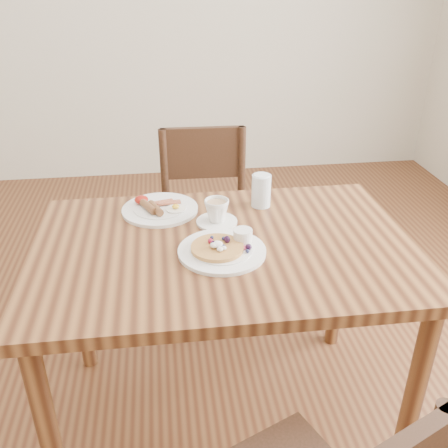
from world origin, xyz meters
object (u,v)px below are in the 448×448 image
Objects in this scene: teacup_saucer at (217,213)px; chair_far at (206,218)px; breakfast_plate at (159,208)px; dining_table at (224,270)px; pancake_plate at (223,248)px; water_glass at (261,191)px.

chair_far is at bearing 88.72° from teacup_saucer.
dining_table is at bearing -52.34° from breakfast_plate.
water_glass reaches higher than pancake_plate.
chair_far is at bearing 110.96° from water_glass.
chair_far is 0.61m from teacup_saucer.
pancake_plate is 0.36m from water_glass.
chair_far is at bearing 63.99° from breakfast_plate.
pancake_plate is at bearing -58.54° from breakfast_plate.
dining_table is 0.12m from pancake_plate.
teacup_saucer is (0.00, 0.20, 0.02)m from pancake_plate.
chair_far reaches higher than teacup_saucer.
water_glass is (0.17, 0.26, 0.16)m from dining_table.
teacup_saucer is (0.19, -0.12, 0.03)m from breakfast_plate.
breakfast_plate is (-0.21, -0.42, 0.27)m from chair_far.
teacup_saucer is (-0.01, 0.14, 0.14)m from dining_table.
breakfast_plate is at bearing 179.66° from water_glass.
breakfast_plate is at bearing 127.66° from dining_table.
chair_far is at bearing 89.48° from dining_table.
pancake_plate is 2.28× the size of water_glass.
chair_far is 7.44× the size of water_glass.
chair_far reaches higher than pancake_plate.
breakfast_plate is (-0.19, 0.31, -0.00)m from pancake_plate.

